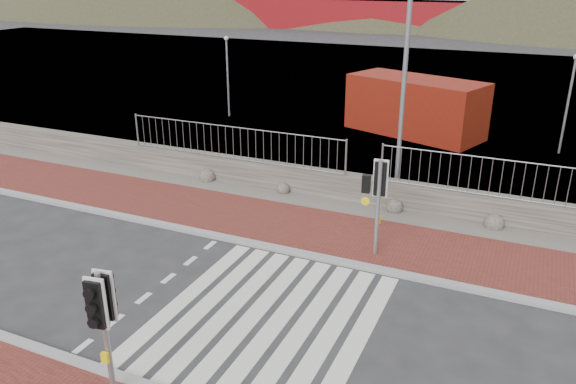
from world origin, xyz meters
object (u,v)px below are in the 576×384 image
at_px(traffic_signal_far, 378,187).
at_px(shipping_container, 415,106).
at_px(traffic_signal_near, 102,310).
at_px(streetlight, 411,53).

relative_size(traffic_signal_far, shipping_container, 0.44).
xyz_separation_m(traffic_signal_near, streetlight, (2.44, 11.55, 2.98)).
relative_size(streetlight, shipping_container, 1.38).
xyz_separation_m(streetlight, shipping_container, (-1.37, 8.33, -3.54)).
bearing_deg(shipping_container, streetlight, -60.88).
bearing_deg(traffic_signal_near, shipping_container, 77.85).
relative_size(traffic_signal_far, streetlight, 0.32).
distance_m(traffic_signal_far, shipping_container, 12.79).
height_order(traffic_signal_far, streetlight, streetlight).
distance_m(streetlight, shipping_container, 9.16).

